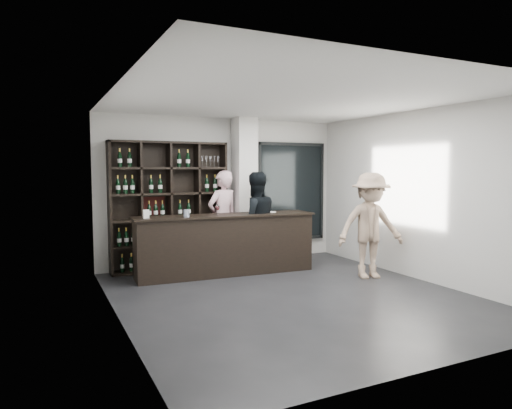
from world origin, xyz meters
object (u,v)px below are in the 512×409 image
wine_shelf (170,206)px  customer (370,226)px  tasting_counter (226,244)px  taster_pink (223,219)px  taster_black (255,221)px

wine_shelf → customer: (2.95, -2.17, -0.28)m
tasting_counter → taster_pink: (0.20, 0.65, 0.39)m
customer → wine_shelf: bearing=157.2°
tasting_counter → wine_shelf: bearing=137.7°
wine_shelf → tasting_counter: (0.80, -0.82, -0.66)m
wine_shelf → taster_pink: wine_shelf is taller
wine_shelf → taster_pink: (1.00, -0.17, -0.27)m
taster_black → customer: bearing=141.1°
wine_shelf → taster_pink: bearing=-9.4°
wine_shelf → customer: size_ratio=1.31×
wine_shelf → customer: 3.67m
taster_black → tasting_counter: bearing=13.8°
tasting_counter → taster_pink: bearing=76.1°
taster_pink → customer: 2.79m
customer → taster_pink: bearing=147.8°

